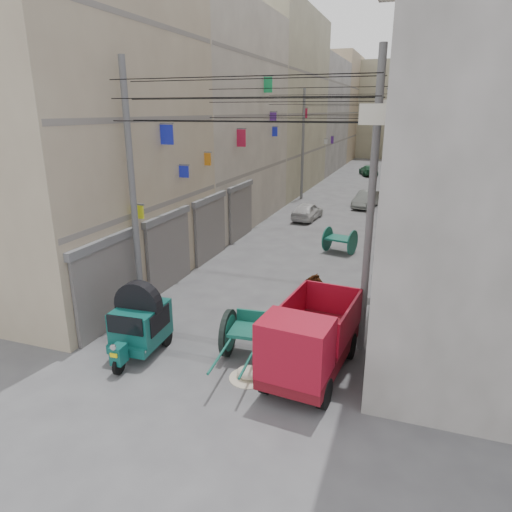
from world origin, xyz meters
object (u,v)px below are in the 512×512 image
at_px(second_cart, 340,240).
at_px(mini_truck, 307,347).
at_px(distant_car_grey, 366,199).
at_px(auto_rickshaw, 140,321).
at_px(feed_sack, 249,373).
at_px(horse, 304,302).
at_px(distant_car_green, 369,170).
at_px(distant_car_white, 307,211).
at_px(tonga_cart, 249,335).

bearing_deg(second_cart, mini_truck, -70.87).
xyz_separation_m(mini_truck, distant_car_grey, (-1.06, 22.50, -0.42)).
distance_m(auto_rickshaw, mini_truck, 4.68).
distance_m(feed_sack, horse, 3.60).
bearing_deg(distant_car_green, feed_sack, 74.55).
bearing_deg(distant_car_white, feed_sack, 103.81).
distance_m(mini_truck, distant_car_grey, 22.53).
xyz_separation_m(horse, distant_car_green, (-1.88, 36.22, -0.20)).
xyz_separation_m(feed_sack, horse, (0.57, 3.51, 0.58)).
relative_size(auto_rickshaw, horse, 1.33).
relative_size(mini_truck, distant_car_grey, 1.11).
bearing_deg(feed_sack, horse, 80.78).
relative_size(feed_sack, distant_car_green, 0.17).
xyz_separation_m(mini_truck, second_cart, (-1.03, 11.20, -0.35)).
xyz_separation_m(distant_car_grey, distant_car_green, (-1.65, 16.92, -0.03)).
distance_m(auto_rickshaw, horse, 5.06).
bearing_deg(second_cart, feed_sack, -77.95).
height_order(auto_rickshaw, distant_car_grey, auto_rickshaw).
distance_m(auto_rickshaw, tonga_cart, 3.04).
height_order(auto_rickshaw, feed_sack, auto_rickshaw).
height_order(second_cart, distant_car_white, second_cart).
bearing_deg(tonga_cart, distant_car_white, 93.09).
bearing_deg(distant_car_white, horse, 108.07).
bearing_deg(distant_car_white, mini_truck, 108.38).
height_order(mini_truck, horse, mini_truck).
bearing_deg(tonga_cart, feed_sack, -75.34).
xyz_separation_m(auto_rickshaw, tonga_cart, (2.93, 0.76, -0.26)).
height_order(distant_car_white, distant_car_grey, distant_car_grey).
xyz_separation_m(auto_rickshaw, distant_car_grey, (3.62, 22.56, -0.38)).
relative_size(auto_rickshaw, distant_car_grey, 0.68).
bearing_deg(auto_rickshaw, tonga_cart, 11.19).
relative_size(second_cart, distant_car_white, 0.50).
xyz_separation_m(second_cart, horse, (0.21, -8.00, 0.10)).
xyz_separation_m(distant_car_white, distant_car_grey, (3.02, 5.05, 0.02)).
height_order(distant_car_grey, distant_car_green, distant_car_grey).
distance_m(auto_rickshaw, feed_sack, 3.38).
relative_size(feed_sack, distant_car_grey, 0.18).
height_order(horse, distant_car_green, horse).
bearing_deg(distant_car_white, auto_rickshaw, 93.26).
xyz_separation_m(feed_sack, distant_car_green, (-1.31, 39.73, 0.37)).
bearing_deg(mini_truck, auto_rickshaw, -173.69).
height_order(mini_truck, second_cart, mini_truck).
height_order(horse, distant_car_grey, horse).
height_order(tonga_cart, feed_sack, tonga_cart).
relative_size(second_cart, feed_sack, 2.54).
xyz_separation_m(distant_car_white, distant_car_green, (1.36, 21.97, -0.01)).
xyz_separation_m(second_cart, feed_sack, (-0.36, -11.51, -0.48)).
distance_m(second_cart, distant_car_grey, 11.30).
distance_m(horse, distant_car_green, 36.27).
bearing_deg(distant_car_grey, tonga_cart, -82.20).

